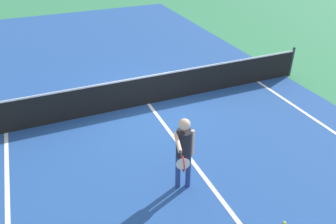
% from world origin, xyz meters
% --- Properties ---
extents(ground_plane, '(60.00, 60.00, 0.00)m').
position_xyz_m(ground_plane, '(0.00, 0.00, 0.00)').
color(ground_plane, '#337F51').
extents(court_surface_inbounds, '(10.62, 24.40, 0.00)m').
position_xyz_m(court_surface_inbounds, '(0.00, 0.00, 0.00)').
color(court_surface_inbounds, '#234C93').
rests_on(court_surface_inbounds, ground_plane).
extents(line_center_service, '(0.10, 6.40, 0.01)m').
position_xyz_m(line_center_service, '(0.00, -3.20, 0.00)').
color(line_center_service, white).
rests_on(line_center_service, ground_plane).
extents(net, '(11.06, 0.09, 1.07)m').
position_xyz_m(net, '(0.00, 0.00, 0.49)').
color(net, '#33383D').
rests_on(net, ground_plane).
extents(player_near, '(0.75, 1.14, 1.73)m').
position_xyz_m(player_near, '(-0.58, -3.76, 1.08)').
color(player_near, navy).
rests_on(player_near, ground_plane).
extents(tennis_ball_mid_court, '(0.07, 0.07, 0.07)m').
position_xyz_m(tennis_ball_mid_court, '(0.78, -5.44, 0.03)').
color(tennis_ball_mid_court, '#CCE033').
rests_on(tennis_ball_mid_court, ground_plane).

